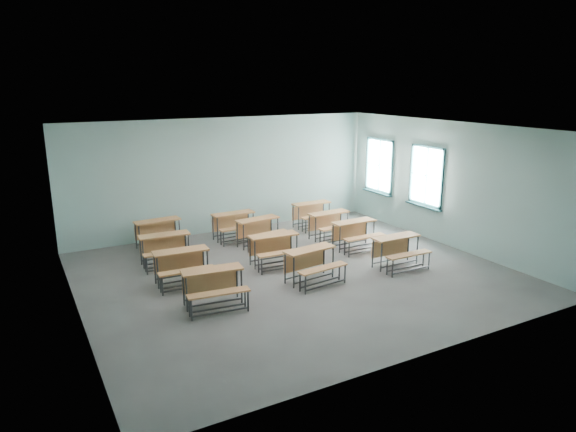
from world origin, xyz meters
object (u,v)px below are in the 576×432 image
Objects in this scene: desk_unit_r0c2 at (399,247)px; desk_unit_r0c1 at (313,260)px; desk_unit_r1c2 at (356,231)px; desk_unit_r3c0 at (159,230)px; desk_unit_r2c1 at (260,228)px; desk_unit_r1c0 at (182,262)px; desk_unit_r1c1 at (275,245)px; desk_unit_r2c0 at (166,245)px; desk_unit_r0c0 at (214,282)px; desk_unit_r2c2 at (331,221)px; desk_unit_r3c1 at (235,222)px; desk_unit_r3c2 at (313,211)px.

desk_unit_r0c1 is at bearing 175.42° from desk_unit_r0c2.
desk_unit_r1c2 is 5.02m from desk_unit_r3c0.
desk_unit_r2c1 is (-2.10, 2.94, 0.00)m from desk_unit_r0c2.
desk_unit_r2c1 is 2.57m from desk_unit_r3c0.
desk_unit_r1c2 is (4.57, 0.15, 0.00)m from desk_unit_r1c0.
desk_unit_r0c1 is at bearing -76.61° from desk_unit_r1c1.
desk_unit_r2c0 is 0.96× the size of desk_unit_r2c1.
desk_unit_r2c2 is at bearing 37.51° from desk_unit_r0c0.
desk_unit_r0c1 is 1.03× the size of desk_unit_r1c1.
desk_unit_r3c1 is (-0.25, 3.61, 0.00)m from desk_unit_r0c1.
desk_unit_r1c0 is 1.31m from desk_unit_r2c0.
desk_unit_r0c0 and desk_unit_r1c1 have the same top height.
desk_unit_r1c2 is at bearing -88.79° from desk_unit_r2c2.
desk_unit_r3c2 is (2.48, 0.01, 0.00)m from desk_unit_r3c1.
desk_unit_r0c2 and desk_unit_r3c2 have the same top height.
desk_unit_r1c2 is at bearing -93.89° from desk_unit_r3c2.
desk_unit_r2c0 is 4.80m from desk_unit_r3c2.
desk_unit_r2c0 is (-2.22, 1.24, 0.00)m from desk_unit_r1c1.
desk_unit_r1c1 is at bearing 92.96° from desk_unit_r0c1.
desk_unit_r2c0 is at bearing -167.87° from desk_unit_r3c2.
desk_unit_r1c2 is at bearing -10.88° from desk_unit_r2c0.
desk_unit_r2c2 is (4.51, 1.21, 0.00)m from desk_unit_r1c0.
desk_unit_r0c2 is 2.82m from desk_unit_r1c1.
desk_unit_r2c1 is (2.53, 0.23, 0.00)m from desk_unit_r2c0.
desk_unit_r1c2 is 4.70m from desk_unit_r2c0.
desk_unit_r2c0 is at bearing 165.31° from desk_unit_r1c2.
desk_unit_r0c0 is 2.51m from desk_unit_r1c1.
desk_unit_r1c1 is at bearing 5.18° from desk_unit_r1c0.
desk_unit_r0c0 is 4.65m from desk_unit_r1c2.
desk_unit_r1c1 is (-0.22, 1.28, 0.00)m from desk_unit_r0c1.
desk_unit_r0c2 is at bearing -27.72° from desk_unit_r1c1.
desk_unit_r2c2 is at bearing 42.77° from desk_unit_r0c1.
desk_unit_r0c0 is at bearing -161.33° from desk_unit_r1c2.
desk_unit_r3c1 is (2.20, 2.39, 0.00)m from desk_unit_r1c0.
desk_unit_r0c0 is 1.39m from desk_unit_r1c0.
desk_unit_r0c2 is at bearing 6.45° from desk_unit_r0c0.
desk_unit_r2c1 is (-2.03, 1.39, 0.00)m from desk_unit_r1c2.
desk_unit_r2c2 and desk_unit_r3c2 have the same top height.
desk_unit_r0c0 is 5.04m from desk_unit_r2c2.
desk_unit_r2c0 is at bearing 92.84° from desk_unit_r1c0.
desk_unit_r0c1 is 4.46m from desk_unit_r3c0.
desk_unit_r2c1 is at bearing -29.64° from desk_unit_r3c0.
desk_unit_r2c1 is 1.99m from desk_unit_r2c2.
desk_unit_r0c1 and desk_unit_r2c1 have the same top height.
desk_unit_r2c1 is at bearing 168.05° from desk_unit_r2c2.
desk_unit_r2c1 and desk_unit_r3c2 have the same top height.
desk_unit_r1c0 is at bearing -174.74° from desk_unit_r1c1.
desk_unit_r2c0 and desk_unit_r2c1 have the same top height.
desk_unit_r1c1 and desk_unit_r2c2 have the same top height.
desk_unit_r1c0 is 1.02× the size of desk_unit_r3c1.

